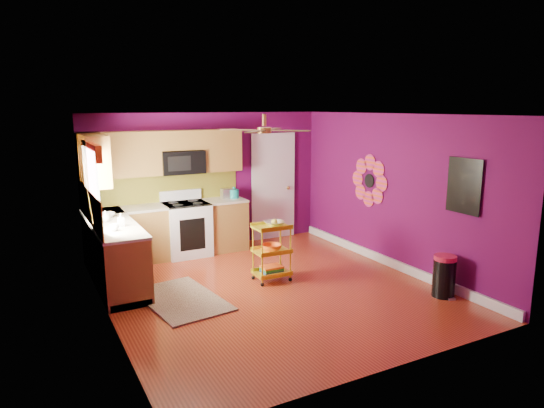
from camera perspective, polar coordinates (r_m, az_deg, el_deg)
ground at (r=7.16m, az=-0.11°, el=-9.94°), size 5.00×5.00×0.00m
room_envelope at (r=6.75m, az=0.08°, el=3.11°), size 4.54×5.04×2.52m
lower_cabinets at (r=8.21m, az=-14.54°, el=-4.32°), size 2.81×2.31×0.94m
electric_range at (r=8.73m, az=-10.03°, el=-2.85°), size 0.76×0.66×1.13m
upper_cabinetry at (r=8.32m, az=-14.90°, el=5.46°), size 2.80×2.30×1.26m
left_window at (r=7.06m, az=-20.49°, el=3.60°), size 0.08×1.35×1.08m
panel_door at (r=9.61m, az=0.13°, el=1.94°), size 0.95×0.11×2.15m
right_wall_art at (r=7.79m, az=15.74°, el=2.40°), size 0.04×2.74×1.04m
ceiling_fan at (r=6.85m, az=-0.91°, el=8.76°), size 1.01×1.01×0.26m
shag_rug at (r=6.88m, az=-10.60°, el=-10.95°), size 1.10×1.60×0.02m
rolling_cart at (r=7.34m, az=0.01°, el=-5.35°), size 0.54×0.40×0.96m
trash_can at (r=7.21m, az=19.59°, el=-8.00°), size 0.37×0.38×0.59m
teal_kettle at (r=8.99m, az=-4.49°, el=1.24°), size 0.18×0.18×0.21m
toaster at (r=8.99m, az=-5.29°, el=1.26°), size 0.22×0.15×0.18m
soap_bottle_a at (r=7.17m, az=-17.35°, el=-1.80°), size 0.08×0.09×0.19m
soap_bottle_b at (r=7.53m, az=-19.02°, el=-1.38°), size 0.13×0.13×0.16m
counter_dish at (r=7.85m, az=-18.87°, el=-1.24°), size 0.25×0.25×0.06m
counter_cup at (r=6.95m, az=-18.07°, el=-2.64°), size 0.12×0.12×0.10m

